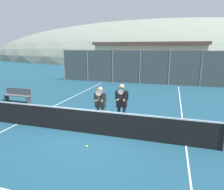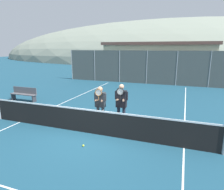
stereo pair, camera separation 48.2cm
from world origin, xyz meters
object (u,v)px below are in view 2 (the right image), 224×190
at_px(car_left_of_center, 173,71).
at_px(bench_courtside, 24,93).
at_px(player_center_left, 121,102).
at_px(car_far_left, 125,69).
at_px(tennis_ball_on_court, 83,146).
at_px(player_leftmost, 100,102).

xyz_separation_m(car_left_of_center, bench_courtside, (-8.22, -11.64, -0.49)).
bearing_deg(car_left_of_center, player_center_left, -94.95).
height_order(car_far_left, tennis_ball_on_court, car_far_left).
xyz_separation_m(player_center_left, car_left_of_center, (1.18, 13.67, -0.13)).
bearing_deg(player_leftmost, bench_courtside, 161.25).
xyz_separation_m(player_leftmost, bench_courtside, (-6.12, 2.08, -0.55)).
bearing_deg(player_leftmost, car_far_left, 102.51).
bearing_deg(car_left_of_center, bench_courtside, -125.22).
xyz_separation_m(car_far_left, bench_courtside, (-3.00, -11.98, -0.47)).
distance_m(car_far_left, bench_courtside, 12.36).
relative_size(player_leftmost, car_far_left, 0.37).
bearing_deg(car_far_left, tennis_ball_on_court, -78.23).
xyz_separation_m(car_far_left, tennis_ball_on_court, (3.34, -16.06, -0.90)).
relative_size(car_far_left, tennis_ball_on_court, 67.35).
xyz_separation_m(car_left_of_center, tennis_ball_on_court, (-1.87, -15.72, -0.92)).
xyz_separation_m(car_far_left, car_left_of_center, (5.22, -0.34, 0.02)).
bearing_deg(car_left_of_center, tennis_ball_on_court, -96.79).
distance_m(player_center_left, bench_courtside, 7.35).
xyz_separation_m(bench_courtside, tennis_ball_on_court, (6.35, -4.08, -0.43)).
bearing_deg(player_center_left, player_leftmost, -176.87).
relative_size(player_center_left, bench_courtside, 1.02).
distance_m(player_center_left, tennis_ball_on_court, 2.40).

